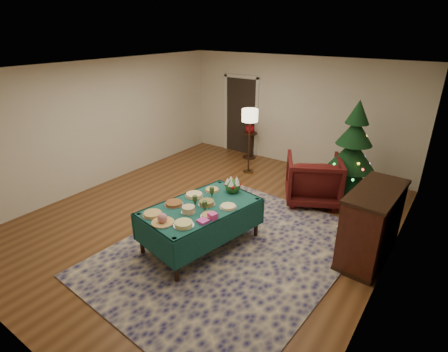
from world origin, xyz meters
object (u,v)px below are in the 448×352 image
Objects in this scene: armchair at (313,177)px; christmas_tree at (352,156)px; side_table at (249,146)px; piano at (371,225)px; buffet_table at (201,214)px; floor_lamp at (250,119)px; gift_box at (213,216)px; potted_plant at (250,128)px.

armchair is 0.52× the size of christmas_tree.
side_table is 4.72m from piano.
floor_lamp is (-1.00, 3.09, 0.75)m from buffet_table.
floor_lamp is (-1.87, 0.57, 0.80)m from armchair.
christmas_tree is 1.50× the size of piano.
gift_box is at bearing -107.01° from christmas_tree.
christmas_tree is (1.41, 3.08, 0.35)m from buffet_table.
buffet_table is 1.29× the size of floor_lamp.
piano is at bearing -29.41° from floor_lamp.
christmas_tree is at bearing 65.46° from buffet_table.
armchair is (0.87, 2.53, -0.05)m from buffet_table.
armchair is (0.47, 2.74, -0.24)m from gift_box.
side_table is 0.51× the size of piano.
piano is at bearing -35.77° from side_table.
armchair is at bearing -31.45° from potted_plant.
floor_lamp is at bearing -44.27° from armchair.
armchair reaches higher than potted_plant.
side_table is 3.12m from christmas_tree.
buffet_table reaches higher than side_table.
floor_lamp reaches higher than buffet_table.
potted_plant is at bearing -58.82° from armchair.
side_table is at bearing -90.00° from potted_plant.
side_table is at bearing 114.61° from gift_box.
floor_lamp is at bearing 107.90° from buffet_table.
armchair reaches higher than gift_box.
gift_box is 0.11× the size of armchair.
side_table is (-0.52, 0.89, -0.99)m from floor_lamp.
gift_box is at bearing -65.39° from potted_plant.
potted_plant reaches higher than side_table.
floor_lamp is at bearing 150.59° from piano.
floor_lamp reaches higher than potted_plant.
gift_box reaches higher than buffet_table.
gift_box is 0.08× the size of piano.
christmas_tree is at bearing -161.68° from armchair.
potted_plant is at bearing 114.61° from gift_box.
buffet_table is at bearing -151.83° from piano.
potted_plant reaches higher than gift_box.
piano reaches higher than potted_plant.
piano is (3.82, -2.75, -0.26)m from potted_plant.
side_table is 1.67× the size of potted_plant.
armchair is 1.93m from piano.
armchair is 2.52× the size of potted_plant.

